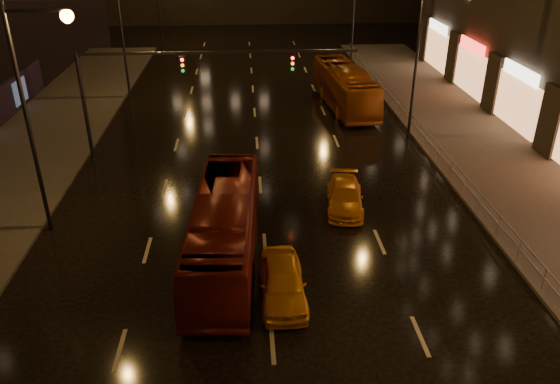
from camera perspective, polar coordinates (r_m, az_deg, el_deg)
name	(u,v)px	position (r m, az deg, el deg)	size (l,w,h in m)	color
ground	(258,155)	(32.46, -2.32, 3.85)	(140.00, 140.00, 0.00)	black
sidewalk_right	(517,184)	(31.27, 23.54, 0.74)	(7.00, 70.00, 0.15)	#38332D
traffic_signal	(164,78)	(31.22, -12.00, 11.56)	(15.31, 0.32, 6.20)	black
railing_right	(439,150)	(32.15, 16.30, 4.26)	(0.05, 56.00, 1.00)	#99999E
bus_red	(225,228)	(22.19, -5.81, -3.72)	(2.40, 10.26, 2.86)	#63150E
bus_curb	(345,87)	(41.13, 6.77, 10.88)	(2.50, 10.68, 2.98)	#92430E
taxi_near	(282,282)	(20.24, 0.24, -9.37)	(1.65, 4.10, 1.40)	orange
taxi_far	(345,197)	(26.46, 6.79, -0.48)	(1.68, 4.12, 1.20)	orange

